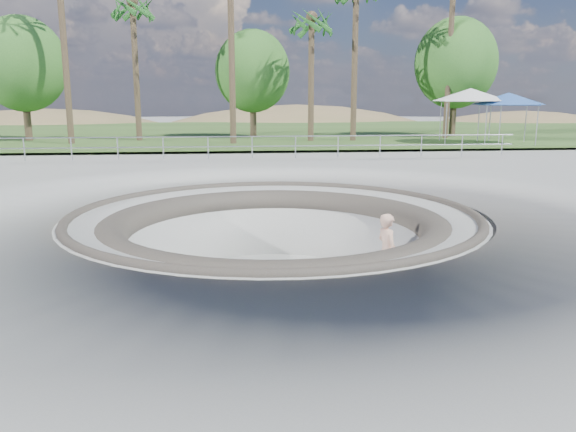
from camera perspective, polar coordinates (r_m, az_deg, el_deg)
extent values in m
plane|color=#A6A6A1|center=(14.11, -1.39, 0.23)|extent=(180.00, 180.00, 0.00)
torus|color=#A6A6A1|center=(14.65, -1.35, -7.46)|extent=(14.00, 14.00, 4.00)
cylinder|color=#A6A6A1|center=(14.63, -1.35, -7.27)|extent=(6.60, 6.60, 0.10)
torus|color=#4D483D|center=(14.12, -1.39, 0.15)|extent=(10.24, 10.24, 0.24)
torus|color=#4D483D|center=(14.21, -1.38, -1.55)|extent=(8.91, 8.91, 0.81)
cube|color=#335221|center=(47.87, -4.88, 8.59)|extent=(180.00, 36.00, 0.12)
ellipsoid|color=olive|center=(72.46, -22.92, 3.48)|extent=(50.40, 36.00, 23.40)
ellipsoid|color=olive|center=(75.11, 0.85, 3.57)|extent=(61.60, 44.00, 28.60)
ellipsoid|color=olive|center=(75.51, 22.52, 4.63)|extent=(42.00, 30.00, 19.50)
cylinder|color=#979B9F|center=(25.86, -3.68, 8.07)|extent=(25.00, 0.05, 0.05)
cylinder|color=#979B9F|center=(25.89, -3.66, 7.08)|extent=(25.00, 0.05, 0.05)
cube|color=brown|center=(14.29, 9.87, -7.36)|extent=(0.89, 0.26, 0.02)
cylinder|color=#B1B0B5|center=(14.31, 9.87, -7.50)|extent=(0.04, 0.18, 0.04)
cylinder|color=#B1B0B5|center=(14.31, 9.87, -7.50)|extent=(0.04, 0.18, 0.04)
cylinder|color=silver|center=(14.31, 9.87, -7.54)|extent=(0.07, 0.03, 0.07)
cylinder|color=silver|center=(14.31, 9.87, -7.54)|extent=(0.07, 0.03, 0.07)
cylinder|color=silver|center=(14.31, 9.87, -7.54)|extent=(0.07, 0.03, 0.07)
cylinder|color=silver|center=(14.31, 9.87, -7.54)|extent=(0.07, 0.03, 0.07)
imported|color=#E4AE93|center=(14.01, 10.01, -3.59)|extent=(0.63, 0.80, 1.93)
cylinder|color=#979B9F|center=(33.84, 16.58, 8.96)|extent=(0.06, 0.06, 2.35)
cylinder|color=#979B9F|center=(35.09, 21.13, 8.74)|extent=(0.06, 0.06, 2.35)
cylinder|color=#979B9F|center=(36.61, 14.77, 9.23)|extent=(0.06, 0.06, 2.35)
cylinder|color=#979B9F|center=(37.78, 19.06, 9.04)|extent=(0.06, 0.06, 2.35)
cube|color=silver|center=(35.77, 18.02, 11.05)|extent=(3.93, 3.93, 0.08)
cone|color=silver|center=(35.77, 18.05, 11.65)|extent=(6.11, 6.11, 0.75)
cylinder|color=#979B9F|center=(33.95, 20.28, 8.56)|extent=(0.06, 0.06, 2.15)
cylinder|color=#979B9F|center=(35.25, 24.32, 8.35)|extent=(0.06, 0.06, 2.15)
cylinder|color=#979B9F|center=(36.43, 18.36, 8.86)|extent=(0.06, 0.06, 2.15)
cylinder|color=#979B9F|center=(37.64, 22.21, 8.67)|extent=(0.06, 0.06, 2.15)
cube|color=#305DAE|center=(35.76, 21.44, 10.49)|extent=(3.64, 3.64, 0.08)
cone|color=#305DAE|center=(35.76, 21.48, 11.04)|extent=(5.58, 5.58, 0.69)
cylinder|color=brown|center=(35.74, -21.81, 15.94)|extent=(0.36, 0.36, 11.53)
cylinder|color=brown|center=(37.15, -15.19, 13.89)|extent=(0.36, 0.36, 8.59)
cylinder|color=brown|center=(33.68, -5.78, 17.63)|extent=(0.36, 0.36, 12.27)
cylinder|color=brown|center=(35.55, 2.36, 13.61)|extent=(0.36, 0.36, 7.62)
cylinder|color=brown|center=(36.14, 6.78, 15.09)|extent=(0.36, 0.36, 9.61)
cylinder|color=brown|center=(39.84, 16.09, 15.07)|extent=(0.36, 0.36, 10.53)
cylinder|color=brown|center=(39.37, -25.05, 10.07)|extent=(0.44, 0.44, 4.48)
ellipsoid|color=#306622|center=(39.42, -25.38, 13.78)|extent=(5.35, 4.86, 5.84)
cylinder|color=brown|center=(39.03, -3.57, 10.93)|extent=(0.44, 0.44, 4.22)
ellipsoid|color=#306622|center=(39.07, -3.61, 14.46)|extent=(5.03, 4.58, 5.49)
cylinder|color=brown|center=(41.83, 16.47, 10.92)|extent=(0.44, 0.44, 4.78)
ellipsoid|color=#306622|center=(41.90, 16.70, 14.66)|extent=(5.71, 5.19, 6.23)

